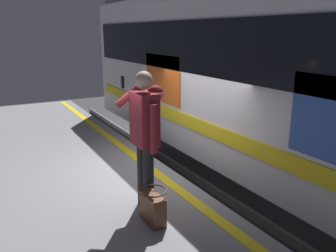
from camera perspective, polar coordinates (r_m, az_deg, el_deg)
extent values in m
plane|color=#3D3D3F|center=(6.40, 0.03, -14.82)|extent=(23.97, 23.97, 0.00)
cube|color=gray|center=(5.56, -24.27, -15.64)|extent=(13.64, 5.04, 0.97)
cube|color=yellow|center=(5.85, -2.56, -7.29)|extent=(13.37, 0.16, 0.01)
cube|color=slate|center=(7.00, 9.36, -11.50)|extent=(17.73, 0.08, 0.16)
cube|color=slate|center=(7.90, 17.65, -8.81)|extent=(17.73, 0.08, 0.16)
cube|color=silver|center=(6.32, 19.26, 7.41)|extent=(11.59, 2.72, 2.98)
cube|color=black|center=(5.33, 9.60, 12.35)|extent=(11.01, 0.03, 0.90)
cube|color=yellow|center=(5.56, 8.99, -1.55)|extent=(11.01, 0.03, 0.24)
cube|color=#D85919|center=(7.08, -1.02, 7.82)|extent=(1.40, 0.02, 0.96)
cylinder|color=black|center=(9.10, -4.52, -1.54)|extent=(0.84, 0.12, 0.84)
cylinder|color=black|center=(10.16, 6.67, 0.20)|extent=(0.84, 0.12, 0.84)
cylinder|color=#262628|center=(4.47, -3.24, -8.71)|extent=(0.14, 0.14, 0.86)
cylinder|color=#262628|center=(4.62, -4.23, -7.90)|extent=(0.14, 0.14, 0.86)
cube|color=maroon|center=(4.29, -3.92, 1.13)|extent=(0.40, 0.24, 0.67)
sphere|color=maroon|center=(4.30, -2.06, 5.48)|extent=(0.20, 0.20, 0.20)
sphere|color=beige|center=(4.20, -4.04, 7.57)|extent=(0.22, 0.22, 0.22)
cylinder|color=maroon|center=(4.09, -2.40, -0.53)|extent=(0.09, 0.09, 0.61)
cylinder|color=maroon|center=(4.41, -6.22, 5.25)|extent=(0.09, 0.42, 0.33)
cube|color=black|center=(4.35, -7.50, 7.20)|extent=(0.07, 0.02, 0.15)
cube|color=#59331E|center=(4.30, -2.54, -13.49)|extent=(0.39, 0.18, 0.36)
torus|color=#59331E|center=(4.19, -2.58, -10.63)|extent=(0.35, 0.35, 0.02)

